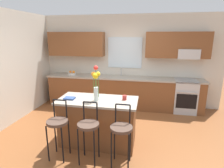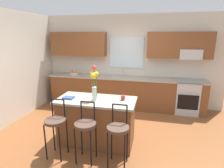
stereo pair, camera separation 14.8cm
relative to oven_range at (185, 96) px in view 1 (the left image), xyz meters
name	(u,v)px [view 1 (the left image)]	position (x,y,z in m)	size (l,w,h in m)	color
ground_plane	(112,135)	(-1.75, -1.68, -0.46)	(14.00, 14.00, 0.00)	brown
wall_left	(11,68)	(-4.31, -1.38, 0.89)	(0.12, 4.60, 2.70)	beige
back_wall_assembly	(126,56)	(-1.72, 0.31, 1.05)	(5.60, 0.50, 2.70)	beige
counter_run	(123,92)	(-1.75, 0.02, 0.01)	(4.56, 0.64, 0.92)	brown
sink_faucet	(121,71)	(-1.83, 0.17, 0.60)	(0.02, 0.13, 0.23)	#B7BABC
oven_range	(185,96)	(0.00, 0.00, 0.00)	(0.60, 0.64, 0.92)	#B7BABC
kitchen_island	(98,121)	(-1.96, -2.02, 0.00)	(1.52, 0.73, 0.92)	brown
bar_stool_near	(58,124)	(-2.51, -2.60, 0.18)	(0.36, 0.36, 1.04)	black
bar_stool_middle	(88,127)	(-1.96, -2.60, 0.18)	(0.36, 0.36, 1.04)	black
bar_stool_far	(121,131)	(-1.41, -2.60, 0.18)	(0.36, 0.36, 1.04)	black
flower_vase	(96,82)	(-1.97, -2.08, 0.81)	(0.17, 0.17, 0.66)	silver
mug_ceramic	(125,98)	(-1.45, -1.94, 0.51)	(0.08, 0.08, 0.09)	#A52D28
cookbook	(70,98)	(-2.50, -2.10, 0.48)	(0.20, 0.15, 0.03)	navy
fruit_bowl_oranges	(72,73)	(-3.34, 0.02, 0.50)	(0.24, 0.24, 0.13)	silver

